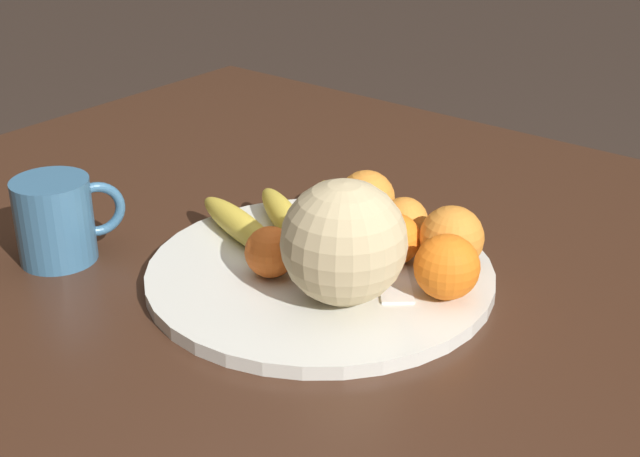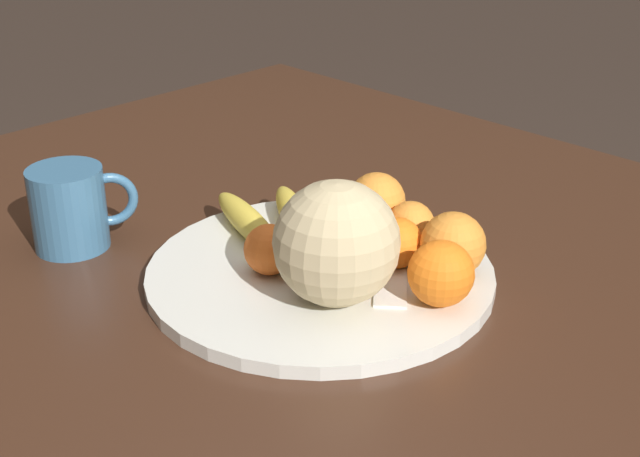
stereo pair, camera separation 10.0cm
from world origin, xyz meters
name	(u,v)px [view 1 (the left image)]	position (x,y,z in m)	size (l,w,h in m)	color
kitchen_table	(324,319)	(0.00, 0.00, 0.66)	(1.39, 1.12, 0.75)	#3D2316
fruit_bowl	(320,273)	(0.03, -0.05, 0.76)	(0.40, 0.40, 0.02)	silver
melon	(344,242)	(0.10, -0.09, 0.83)	(0.13, 0.13, 0.13)	#C6B284
banana_bunch	(287,219)	(-0.06, 0.00, 0.78)	(0.23, 0.23, 0.03)	brown
orange_front_left	(357,223)	(0.03, 0.02, 0.79)	(0.06, 0.06, 0.06)	orange
orange_front_right	(452,238)	(0.15, 0.05, 0.80)	(0.07, 0.07, 0.07)	orange
orange_mid_center	(404,221)	(0.07, 0.07, 0.79)	(0.06, 0.06, 0.06)	orange
orange_back_left	(366,199)	(0.01, 0.08, 0.80)	(0.07, 0.07, 0.07)	orange
orange_back_right	(273,253)	(0.00, -0.10, 0.79)	(0.06, 0.06, 0.06)	orange
orange_top_small	(447,267)	(0.18, -0.02, 0.80)	(0.07, 0.07, 0.07)	orange
orange_side_extra	(395,239)	(0.09, 0.02, 0.79)	(0.06, 0.06, 0.06)	orange
produce_tag	(394,282)	(0.12, -0.03, 0.76)	(0.09, 0.10, 0.00)	white
ceramic_mug	(57,220)	(-0.24, -0.20, 0.80)	(0.09, 0.12, 0.10)	#386689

